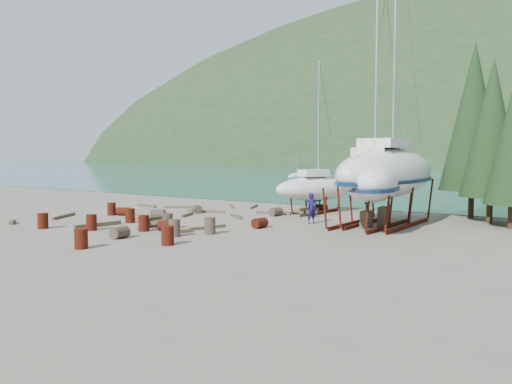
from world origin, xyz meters
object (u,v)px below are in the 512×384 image
Objects in this scene: large_sailboat_far at (389,172)px; small_sailboat_shore at (316,188)px; worker at (312,208)px; large_sailboat_near at (371,178)px.

large_sailboat_far is 1.76× the size of small_sailboat_shore.
large_sailboat_far is at bearing -44.30° from worker.
worker is at bearing 173.06° from large_sailboat_near.
small_sailboat_shore reaches higher than worker.
large_sailboat_near reaches higher than small_sailboat_shore.
large_sailboat_far is at bearing -3.93° from small_sailboat_shore.
large_sailboat_near is 1.59× the size of small_sailboat_shore.
small_sailboat_shore is 5.85× the size of worker.
large_sailboat_near is 0.90× the size of large_sailboat_far.
large_sailboat_near is 1.20m from large_sailboat_far.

